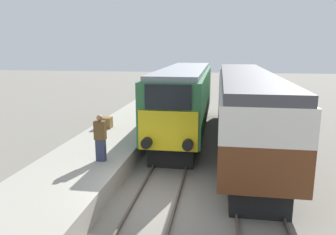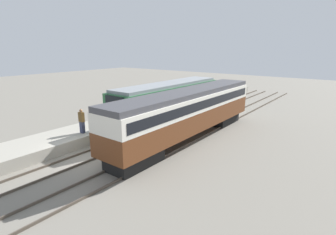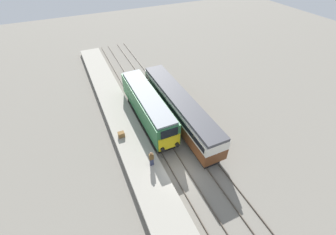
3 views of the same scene
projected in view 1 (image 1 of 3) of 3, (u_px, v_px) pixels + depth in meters
The scene contains 8 objects.
ground_plane at pixel (155, 204), 11.07m from camera, with size 120.00×120.00×0.00m, color slate.
platform_left at pixel (126, 131), 19.21m from camera, with size 3.50×50.00×0.81m.
rails_near_track at pixel (175, 155), 15.88m from camera, with size 1.51×60.00×0.14m.
rails_far_track at pixel (246, 159), 15.37m from camera, with size 1.50×60.00×0.14m.
locomotive at pixel (184, 98), 19.54m from camera, with size 2.70×13.22×4.03m.
passenger_carriage at pixel (245, 102), 17.12m from camera, with size 2.75×16.44×3.95m.
person_on_platform at pixel (100, 138), 12.74m from camera, with size 0.44×0.26×1.85m.
luggage_crate at pixel (105, 123), 18.15m from camera, with size 0.70×0.56×0.60m.
Camera 1 is at (2.03, -10.01, 5.20)m, focal length 35.00 mm.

